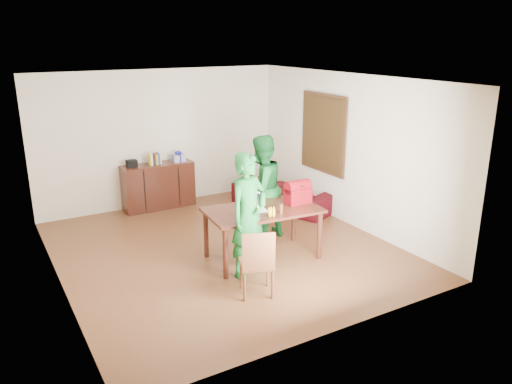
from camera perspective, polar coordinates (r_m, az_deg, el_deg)
room at (r=7.82m, az=-4.16°, el=2.61°), size 5.20×5.70×2.90m
table at (r=7.57m, az=0.76°, el=-2.67°), size 1.79×1.10×0.80m
chair at (r=6.68m, az=0.07°, el=-9.52°), size 0.55×0.53×0.94m
person_near at (r=6.98m, az=-0.87°, el=-2.69°), size 0.75×0.61×1.80m
person_far at (r=8.24m, az=0.58°, el=0.41°), size 1.02×0.89×1.78m
laptop at (r=7.43m, az=-0.13°, el=-1.86°), size 0.36×0.27×0.24m
bananas at (r=7.20m, az=1.80°, el=-2.66°), size 0.16×0.10×0.06m
bottle at (r=7.32m, az=2.87°, el=-1.86°), size 0.07×0.07×0.17m
red_bag at (r=7.78m, az=4.79°, el=-0.26°), size 0.40×0.23×0.29m
sofa at (r=9.97m, az=3.11°, el=-0.13°), size 1.51×2.20×0.60m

